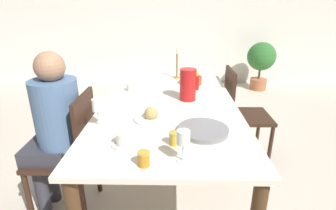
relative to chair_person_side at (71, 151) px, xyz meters
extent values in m
plane|color=beige|center=(0.69, 0.38, -0.49)|extent=(20.00, 20.00, 0.00)
cube|color=silver|center=(0.69, 3.51, 0.81)|extent=(10.00, 0.06, 2.60)
cube|color=silver|center=(0.69, 0.38, 0.26)|extent=(1.00, 2.13, 0.03)
cylinder|color=#472D19|center=(0.25, 1.39, -0.12)|extent=(0.07, 0.07, 0.74)
cylinder|color=#472D19|center=(1.12, 1.39, -0.12)|extent=(0.07, 0.07, 0.74)
cylinder|color=#331E14|center=(-0.26, -0.18, -0.27)|extent=(0.04, 0.04, 0.43)
cylinder|color=#331E14|center=(-0.26, 0.18, -0.27)|extent=(0.04, 0.04, 0.43)
cylinder|color=#331E14|center=(0.11, -0.18, -0.27)|extent=(0.04, 0.04, 0.43)
cylinder|color=#331E14|center=(0.11, 0.18, -0.27)|extent=(0.04, 0.04, 0.43)
cube|color=#331E14|center=(-0.07, 0.00, -0.04)|extent=(0.42, 0.42, 0.03)
cube|color=#331E14|center=(0.13, 0.00, 0.20)|extent=(0.03, 0.39, 0.45)
cylinder|color=#331E14|center=(1.63, 0.92, -0.27)|extent=(0.04, 0.04, 0.43)
cylinder|color=#331E14|center=(1.63, 0.55, -0.27)|extent=(0.04, 0.04, 0.43)
cylinder|color=#331E14|center=(1.26, 0.92, -0.27)|extent=(0.04, 0.04, 0.43)
cylinder|color=#331E14|center=(1.26, 0.55, -0.27)|extent=(0.04, 0.04, 0.43)
cube|color=#331E14|center=(1.44, 0.74, -0.04)|extent=(0.42, 0.42, 0.03)
cube|color=#331E14|center=(1.25, 0.74, 0.20)|extent=(0.03, 0.39, 0.45)
cylinder|color=#33333D|center=(-0.22, -0.08, -0.26)|extent=(0.09, 0.09, 0.46)
cylinder|color=#33333D|center=(-0.22, 0.08, -0.26)|extent=(0.09, 0.09, 0.46)
cube|color=#33333D|center=(-0.14, 0.00, 0.02)|extent=(0.30, 0.34, 0.11)
cylinder|color=#4C6B93|center=(-0.05, 0.00, 0.29)|extent=(0.30, 0.30, 0.46)
sphere|color=#A37556|center=(-0.05, 0.00, 0.61)|extent=(0.19, 0.19, 0.19)
cylinder|color=#A37556|center=(-0.15, 0.21, 0.41)|extent=(0.25, 0.06, 0.20)
cylinder|color=red|center=(0.83, 0.31, 0.40)|extent=(0.12, 0.12, 0.24)
cube|color=red|center=(0.90, 0.31, 0.41)|extent=(0.02, 0.02, 0.11)
cone|color=red|center=(0.78, 0.31, 0.50)|extent=(0.04, 0.04, 0.04)
cylinder|color=white|center=(0.27, -0.17, 0.28)|extent=(0.06, 0.06, 0.00)
cylinder|color=white|center=(0.27, -0.17, 0.33)|extent=(0.01, 0.01, 0.10)
cylinder|color=white|center=(0.27, -0.17, 0.42)|extent=(0.06, 0.06, 0.07)
cylinder|color=white|center=(0.77, -0.54, 0.28)|extent=(0.06, 0.06, 0.00)
cylinder|color=white|center=(0.77, -0.54, 0.33)|extent=(0.01, 0.01, 0.09)
cylinder|color=white|center=(0.77, -0.54, 0.40)|extent=(0.06, 0.06, 0.07)
cylinder|color=orange|center=(0.77, -0.54, 0.39)|extent=(0.05, 0.05, 0.04)
cylinder|color=silver|center=(0.46, -0.39, 0.28)|extent=(0.13, 0.13, 0.01)
cylinder|color=silver|center=(0.46, -0.39, 0.32)|extent=(0.08, 0.08, 0.06)
cube|color=silver|center=(0.51, -0.39, 0.32)|extent=(0.01, 0.01, 0.03)
cylinder|color=silver|center=(0.36, 0.51, 0.28)|extent=(0.13, 0.13, 0.01)
cylinder|color=silver|center=(0.36, 0.51, 0.32)|extent=(0.08, 0.08, 0.06)
cube|color=silver|center=(0.41, 0.51, 0.32)|extent=(0.01, 0.01, 0.03)
cylinder|color=gray|center=(0.89, -0.24, 0.29)|extent=(0.29, 0.29, 0.02)
cylinder|color=gray|center=(0.89, -0.24, 0.30)|extent=(0.29, 0.29, 0.01)
cylinder|color=silver|center=(0.58, -0.06, 0.29)|extent=(0.23, 0.23, 0.01)
sphere|color=tan|center=(0.58, -0.06, 0.32)|extent=(0.09, 0.09, 0.09)
cylinder|color=#C67A1E|center=(0.59, -0.58, 0.31)|extent=(0.05, 0.05, 0.07)
cylinder|color=gold|center=(0.59, -0.58, 0.35)|extent=(0.06, 0.06, 0.01)
cylinder|color=gold|center=(0.73, -0.38, 0.31)|extent=(0.05, 0.05, 0.07)
cylinder|color=gold|center=(0.73, -0.38, 0.35)|extent=(0.06, 0.06, 0.01)
cylinder|color=brown|center=(0.89, 0.74, 0.32)|extent=(0.19, 0.19, 0.07)
sphere|color=gold|center=(0.93, 0.75, 0.37)|extent=(0.06, 0.06, 0.06)
sphere|color=gold|center=(0.90, 0.78, 0.37)|extent=(0.06, 0.06, 0.06)
sphere|color=red|center=(0.85, 0.73, 0.37)|extent=(0.06, 0.06, 0.06)
sphere|color=gold|center=(0.89, 0.70, 0.37)|extent=(0.06, 0.06, 0.06)
cylinder|color=olive|center=(0.76, 0.94, 0.29)|extent=(0.06, 0.06, 0.01)
cylinder|color=olive|center=(0.76, 0.94, 0.41)|extent=(0.02, 0.02, 0.23)
cylinder|color=beige|center=(0.76, 0.94, 0.55)|extent=(0.02, 0.02, 0.05)
cylinder|color=#A8603D|center=(2.27, 3.02, -0.39)|extent=(0.29, 0.29, 0.20)
cylinder|color=brown|center=(2.27, 3.02, -0.19)|extent=(0.04, 0.04, 0.20)
sphere|color=#2D6B2D|center=(2.27, 3.02, 0.11)|extent=(0.49, 0.49, 0.49)
camera|label=1|loc=(0.72, -1.60, 0.97)|focal=28.00mm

